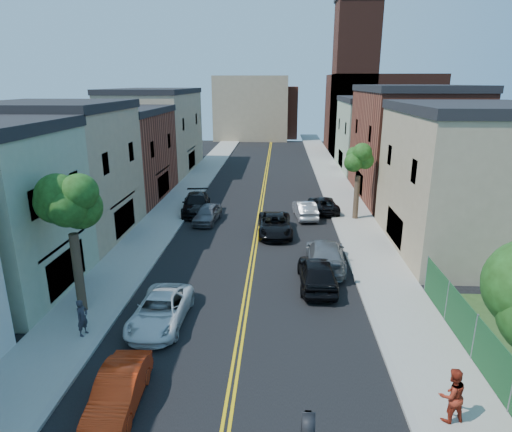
# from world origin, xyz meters

# --- Properties ---
(sidewalk_left) EXTENTS (3.20, 100.00, 0.15)m
(sidewalk_left) POSITION_xyz_m (-7.90, 40.00, 0.07)
(sidewalk_left) COLOR gray
(sidewalk_left) RESTS_ON ground
(sidewalk_right) EXTENTS (3.20, 100.00, 0.15)m
(sidewalk_right) POSITION_xyz_m (7.90, 40.00, 0.07)
(sidewalk_right) COLOR gray
(sidewalk_right) RESTS_ON ground
(curb_left) EXTENTS (0.30, 100.00, 0.15)m
(curb_left) POSITION_xyz_m (-6.15, 40.00, 0.07)
(curb_left) COLOR gray
(curb_left) RESTS_ON ground
(curb_right) EXTENTS (0.30, 100.00, 0.15)m
(curb_right) POSITION_xyz_m (6.15, 40.00, 0.07)
(curb_right) COLOR gray
(curb_right) RESTS_ON ground
(bldg_left_tan_near) EXTENTS (9.00, 10.00, 9.00)m
(bldg_left_tan_near) POSITION_xyz_m (-14.00, 25.00, 4.50)
(bldg_left_tan_near) COLOR #998466
(bldg_left_tan_near) RESTS_ON ground
(bldg_left_brick) EXTENTS (9.00, 12.00, 8.00)m
(bldg_left_brick) POSITION_xyz_m (-14.00, 36.00, 4.00)
(bldg_left_brick) COLOR brown
(bldg_left_brick) RESTS_ON ground
(bldg_left_tan_far) EXTENTS (9.00, 16.00, 9.50)m
(bldg_left_tan_far) POSITION_xyz_m (-14.00, 50.00, 4.75)
(bldg_left_tan_far) COLOR #998466
(bldg_left_tan_far) RESTS_ON ground
(bldg_right_tan) EXTENTS (9.00, 12.00, 9.00)m
(bldg_right_tan) POSITION_xyz_m (14.00, 24.00, 4.50)
(bldg_right_tan) COLOR #998466
(bldg_right_tan) RESTS_ON ground
(bldg_right_brick) EXTENTS (9.00, 14.00, 10.00)m
(bldg_right_brick) POSITION_xyz_m (14.00, 38.00, 5.00)
(bldg_right_brick) COLOR brown
(bldg_right_brick) RESTS_ON ground
(bldg_right_palegrn) EXTENTS (9.00, 12.00, 8.50)m
(bldg_right_palegrn) POSITION_xyz_m (14.00, 52.00, 4.25)
(bldg_right_palegrn) COLOR gray
(bldg_right_palegrn) RESTS_ON ground
(church) EXTENTS (16.20, 14.20, 22.60)m
(church) POSITION_xyz_m (16.33, 67.07, 7.24)
(church) COLOR #4C2319
(church) RESTS_ON ground
(backdrop_left) EXTENTS (14.00, 8.00, 12.00)m
(backdrop_left) POSITION_xyz_m (-4.00, 82.00, 6.00)
(backdrop_left) COLOR #998466
(backdrop_left) RESTS_ON ground
(backdrop_center) EXTENTS (10.00, 8.00, 10.00)m
(backdrop_center) POSITION_xyz_m (0.00, 86.00, 5.00)
(backdrop_center) COLOR brown
(backdrop_center) RESTS_ON ground
(fence_right) EXTENTS (0.04, 15.00, 1.90)m
(fence_right) POSITION_xyz_m (9.50, 9.50, 1.10)
(fence_right) COLOR #143F1E
(fence_right) RESTS_ON sidewalk_right
(tree_left_mid) EXTENTS (5.20, 5.20, 9.29)m
(tree_left_mid) POSITION_xyz_m (-7.88, 14.01, 6.58)
(tree_left_mid) COLOR #392C1C
(tree_left_mid) RESTS_ON sidewalk_left
(tree_right_far) EXTENTS (4.40, 4.40, 8.03)m
(tree_right_far) POSITION_xyz_m (7.92, 30.01, 5.76)
(tree_right_far) COLOR #392C1C
(tree_right_far) RESTS_ON sidewalk_right
(red_sedan) EXTENTS (1.56, 4.08, 1.33)m
(red_sedan) POSITION_xyz_m (-3.80, 7.72, 0.66)
(red_sedan) COLOR red
(red_sedan) RESTS_ON ground
(white_pickup) EXTENTS (2.40, 5.00, 1.37)m
(white_pickup) POSITION_xyz_m (-3.80, 13.20, 0.69)
(white_pickup) COLOR silver
(white_pickup) RESTS_ON ground
(grey_car_left) EXTENTS (2.13, 4.37, 1.44)m
(grey_car_left) POSITION_xyz_m (-4.11, 28.72, 0.72)
(grey_car_left) COLOR #4F5055
(grey_car_left) RESTS_ON ground
(black_car_left) EXTENTS (2.92, 5.82, 1.62)m
(black_car_left) POSITION_xyz_m (-5.50, 31.32, 0.81)
(black_car_left) COLOR black
(black_car_left) RESTS_ON ground
(grey_car_right) EXTENTS (2.64, 5.80, 1.65)m
(grey_car_right) POSITION_xyz_m (4.50, 20.17, 0.82)
(grey_car_right) COLOR #575B5F
(grey_car_right) RESTS_ON ground
(black_car_right) EXTENTS (2.07, 5.00, 1.69)m
(black_car_right) POSITION_xyz_m (3.80, 17.54, 0.85)
(black_car_right) COLOR black
(black_car_right) RESTS_ON ground
(silver_car_right) EXTENTS (2.07, 4.54, 1.44)m
(silver_car_right) POSITION_xyz_m (3.80, 30.39, 0.72)
(silver_car_right) COLOR #94959B
(silver_car_right) RESTS_ON ground
(dark_car_right_far) EXTENTS (2.58, 4.93, 1.33)m
(dark_car_right_far) POSITION_xyz_m (5.50, 32.25, 0.66)
(dark_car_right_far) COLOR black
(dark_car_right_far) RESTS_ON ground
(black_suv_lane) EXTENTS (2.67, 5.40, 1.47)m
(black_suv_lane) POSITION_xyz_m (1.36, 26.12, 0.74)
(black_suv_lane) COLOR black
(black_suv_lane) RESTS_ON ground
(pedestrian_left) EXTENTS (0.54, 0.69, 1.67)m
(pedestrian_left) POSITION_xyz_m (-6.90, 11.87, 0.99)
(pedestrian_left) COLOR #292830
(pedestrian_left) RESTS_ON sidewalk_left
(pedestrian_right) EXTENTS (1.08, 0.93, 1.92)m
(pedestrian_right) POSITION_xyz_m (7.35, 7.54, 1.11)
(pedestrian_right) COLOR maroon
(pedestrian_right) RESTS_ON sidewalk_right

